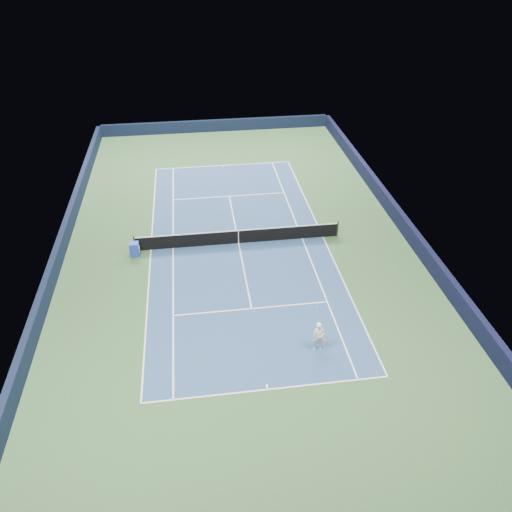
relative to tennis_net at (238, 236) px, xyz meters
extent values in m
plane|color=#2D502B|center=(0.00, 0.00, -0.50)|extent=(40.00, 40.00, 0.00)
cube|color=black|center=(0.00, 19.82, 0.05)|extent=(22.00, 0.35, 1.10)
cube|color=black|center=(10.82, 0.00, 0.05)|extent=(0.35, 40.00, 1.10)
cube|color=black|center=(-10.82, 0.00, 0.05)|extent=(0.35, 40.00, 1.10)
cube|color=navy|center=(0.00, 0.00, -0.50)|extent=(10.97, 23.77, 0.01)
cube|color=white|center=(0.00, 11.88, -0.50)|extent=(10.97, 0.08, 0.00)
cube|color=white|center=(0.00, -11.88, -0.50)|extent=(10.97, 0.08, 0.00)
cube|color=white|center=(5.49, 0.00, -0.50)|extent=(0.08, 23.77, 0.00)
cube|color=white|center=(-5.49, 0.00, -0.50)|extent=(0.08, 23.77, 0.00)
cube|color=white|center=(4.12, 0.00, -0.50)|extent=(0.08, 23.77, 0.00)
cube|color=white|center=(-4.12, 0.00, -0.50)|extent=(0.08, 23.77, 0.00)
cube|color=white|center=(0.00, 6.40, -0.50)|extent=(8.23, 0.08, 0.00)
cube|color=white|center=(0.00, -6.40, -0.50)|extent=(8.23, 0.08, 0.00)
cube|color=white|center=(0.00, 0.00, -0.50)|extent=(0.08, 12.80, 0.00)
cube|color=white|center=(0.00, 11.73, -0.50)|extent=(0.08, 0.30, 0.00)
cube|color=white|center=(0.00, -11.73, -0.50)|extent=(0.08, 0.30, 0.00)
cylinder|color=black|center=(-6.40, 0.00, 0.03)|extent=(0.10, 0.10, 1.07)
cylinder|color=black|center=(6.40, 0.00, 0.03)|extent=(0.10, 0.10, 1.07)
cube|color=black|center=(0.00, 0.00, -0.05)|extent=(12.80, 0.03, 0.91)
cube|color=white|center=(0.00, 0.00, 0.44)|extent=(12.80, 0.04, 0.06)
cube|color=white|center=(0.00, 0.00, -0.05)|extent=(0.05, 0.04, 0.91)
cube|color=#1E3FB8|center=(-6.40, -0.47, -0.06)|extent=(0.57, 0.52, 0.88)
cube|color=white|center=(-6.11, -0.47, -0.05)|extent=(0.04, 0.39, 0.39)
imported|color=white|center=(2.76, -9.77, 0.30)|extent=(0.59, 0.39, 1.61)
cylinder|color=pink|center=(3.08, -9.82, 0.20)|extent=(0.03, 0.03, 0.27)
cylinder|color=black|center=(3.08, -9.82, -0.04)|extent=(0.27, 0.02, 0.27)
cylinder|color=pink|center=(3.08, -9.82, -0.04)|extent=(0.28, 0.03, 0.28)
sphere|color=#B6CE2B|center=(2.86, -8.77, 1.30)|extent=(0.07, 0.07, 0.07)
camera|label=1|loc=(-2.51, -26.36, 16.79)|focal=35.00mm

